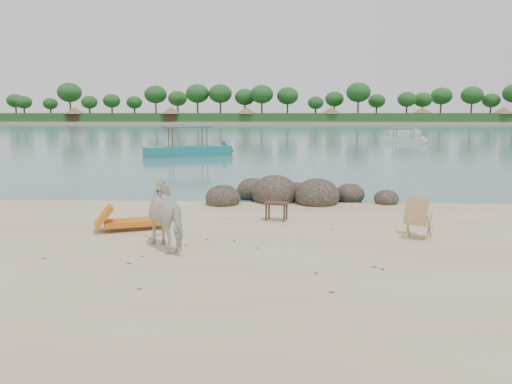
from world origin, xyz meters
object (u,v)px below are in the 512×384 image
(cow, at_px, (171,216))
(lounge_chair, at_px, (135,220))
(boulders, at_px, (289,195))
(boat_near, at_px, (187,132))
(deck_chair, at_px, (419,220))
(side_table, at_px, (276,212))

(cow, height_order, lounge_chair, cow)
(boulders, height_order, boat_near, boat_near)
(cow, height_order, deck_chair, cow)
(boulders, distance_m, deck_chair, 5.88)
(cow, bearing_deg, lounge_chair, -89.65)
(boulders, distance_m, cow, 6.73)
(boulders, height_order, cow, cow)
(deck_chair, bearing_deg, cow, -137.65)
(lounge_chair, distance_m, deck_chair, 7.03)
(side_table, bearing_deg, lounge_chair, -147.30)
(cow, distance_m, side_table, 3.77)
(side_table, xyz_separation_m, deck_chair, (3.39, -1.85, 0.21))
(side_table, distance_m, deck_chair, 3.87)
(side_table, height_order, deck_chair, deck_chair)
(lounge_chair, bearing_deg, boulders, 26.12)
(lounge_chair, xyz_separation_m, boat_near, (-2.95, 23.24, 1.41))
(deck_chair, relative_size, boat_near, 0.13)
(boulders, xyz_separation_m, side_table, (-0.39, -3.20, 0.02))
(lounge_chair, distance_m, boat_near, 23.47)
(lounge_chair, bearing_deg, boat_near, 75.20)
(cow, xyz_separation_m, lounge_chair, (-1.30, 1.68, -0.45))
(boulders, height_order, lounge_chair, boulders)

